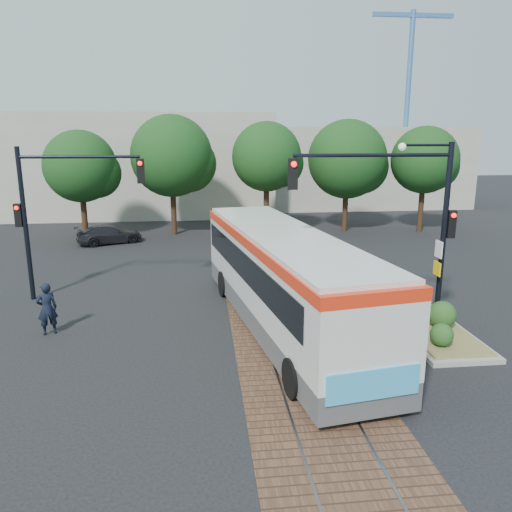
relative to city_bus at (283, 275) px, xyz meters
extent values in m
plane|color=black|center=(0.03, 0.08, -1.85)|extent=(120.00, 120.00, 0.00)
cube|color=brown|center=(0.03, 4.08, -1.85)|extent=(3.60, 40.00, 0.01)
cube|color=slate|center=(-0.72, 4.08, -1.84)|extent=(0.06, 40.00, 0.01)
cube|color=slate|center=(0.78, 4.08, -1.84)|extent=(0.06, 40.00, 0.01)
cylinder|color=#382314|center=(-9.97, 16.08, -0.42)|extent=(0.36, 0.36, 2.86)
sphere|color=#103414|center=(-9.97, 16.08, 2.66)|extent=(4.40, 4.40, 4.40)
cylinder|color=#382314|center=(-4.47, 16.88, -0.29)|extent=(0.36, 0.36, 3.12)
sphere|color=#103414|center=(-4.47, 16.88, 3.22)|extent=(5.20, 5.20, 5.20)
cylinder|color=#382314|center=(1.53, 16.08, -0.16)|extent=(0.36, 0.36, 3.39)
sphere|color=#103414|center=(1.53, 16.08, 3.18)|extent=(4.40, 4.40, 4.40)
cylinder|color=#382314|center=(7.03, 16.88, -0.42)|extent=(0.36, 0.36, 2.86)
sphere|color=#103414|center=(7.03, 16.88, 2.96)|extent=(5.20, 5.20, 5.20)
cylinder|color=#382314|center=(12.03, 16.08, -0.29)|extent=(0.36, 0.36, 3.12)
sphere|color=#103414|center=(12.03, 16.08, 2.92)|extent=(4.40, 4.40, 4.40)
cube|color=#ADA899|center=(-7.97, 28.08, 2.15)|extent=(22.00, 12.00, 8.00)
cube|color=#ADA899|center=(12.03, 30.08, 1.65)|extent=(18.00, 10.00, 7.00)
cylinder|color=#3F72B2|center=(18.03, 34.08, 7.15)|extent=(0.50, 0.50, 18.00)
cube|color=#3F72B2|center=(18.03, 34.08, 15.65)|extent=(8.00, 0.40, 0.40)
cube|color=#48484A|center=(0.00, -0.05, -1.29)|extent=(4.54, 12.64, 0.72)
cube|color=silver|center=(0.00, -0.05, 0.06)|extent=(4.56, 12.65, 1.96)
cube|color=black|center=(-0.05, 0.26, 0.37)|extent=(4.42, 11.44, 0.93)
cube|color=red|center=(0.00, -0.05, 1.19)|extent=(4.60, 12.65, 0.31)
cube|color=silver|center=(0.00, -0.05, 1.40)|extent=(4.41, 12.23, 0.14)
cube|color=black|center=(0.98, -6.01, 0.47)|extent=(1.65, 0.39, 0.93)
cube|color=#359FD6|center=(1.00, -6.18, -0.77)|extent=(2.25, 0.43, 0.72)
cube|color=orange|center=(1.50, -0.85, -0.56)|extent=(0.81, 4.60, 1.14)
cylinder|color=black|center=(-0.45, -4.62, -1.34)|extent=(0.52, 1.08, 1.03)
cylinder|color=black|center=(1.89, -4.24, -1.34)|extent=(0.52, 1.08, 1.03)
cylinder|color=black|center=(-1.80, 3.64, -1.34)|extent=(0.52, 1.08, 1.03)
cylinder|color=black|center=(0.54, 4.02, -1.34)|extent=(0.52, 1.08, 1.03)
cube|color=gray|center=(4.83, -0.92, -1.78)|extent=(2.20, 5.20, 0.15)
cube|color=olive|center=(4.83, -0.92, -1.66)|extent=(1.90, 4.80, 0.08)
sphere|color=#1E4719|center=(4.43, -2.52, -1.27)|extent=(0.70, 0.70, 0.70)
sphere|color=#1E4719|center=(5.13, -1.12, -1.17)|extent=(0.90, 0.90, 0.90)
sphere|color=#1E4719|center=(4.63, 0.48, -1.22)|extent=(0.80, 0.80, 0.80)
sphere|color=#1E4719|center=(5.33, 0.98, -1.32)|extent=(0.60, 0.60, 0.60)
cylinder|color=black|center=(5.13, -0.72, 1.36)|extent=(0.18, 0.18, 6.00)
cylinder|color=black|center=(2.63, -0.72, 3.96)|extent=(5.00, 0.12, 0.12)
cube|color=black|center=(0.13, -0.72, 3.41)|extent=(0.28, 0.22, 0.95)
sphere|color=#FF190C|center=(0.13, -0.86, 3.71)|extent=(0.18, 0.18, 0.18)
cube|color=black|center=(5.35, -0.72, 1.76)|extent=(0.26, 0.20, 0.90)
sphere|color=#FF190C|center=(5.35, -0.85, 2.06)|extent=(0.16, 0.16, 0.16)
cube|color=white|center=(4.95, -0.84, 0.96)|extent=(0.04, 0.45, 0.55)
cube|color=yellow|center=(4.95, -0.84, 0.31)|extent=(0.04, 0.45, 0.45)
cylinder|color=black|center=(4.33, -0.72, 4.26)|extent=(1.60, 0.08, 0.08)
sphere|color=silver|center=(3.53, -0.72, 4.21)|extent=(0.24, 0.24, 0.24)
cylinder|color=black|center=(-9.47, 4.08, 1.15)|extent=(0.18, 0.18, 6.00)
cylinder|color=black|center=(-7.22, 4.08, 3.75)|extent=(4.50, 0.12, 0.12)
cube|color=black|center=(-4.97, 4.08, 3.20)|extent=(0.28, 0.22, 0.95)
sphere|color=#FF190C|center=(-4.97, 3.94, 3.50)|extent=(0.18, 0.18, 0.18)
cube|color=black|center=(-9.69, 4.08, 1.55)|extent=(0.26, 0.20, 0.90)
sphere|color=#FF190C|center=(-9.69, 3.95, 1.85)|extent=(0.16, 0.16, 0.16)
imported|color=black|center=(-7.79, 0.29, -0.97)|extent=(0.76, 0.65, 1.76)
imported|color=black|center=(-8.22, 14.46, -1.30)|extent=(4.14, 2.95, 1.11)
camera|label=1|loc=(-2.67, -15.82, 4.60)|focal=35.00mm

